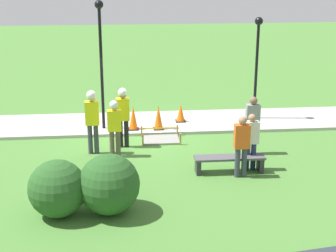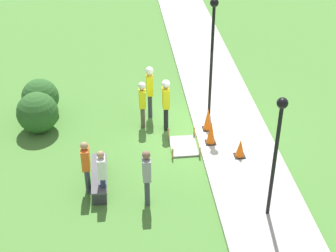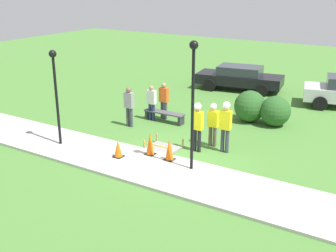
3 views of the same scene
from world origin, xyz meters
name	(u,v)px [view 1 (image 1 of 3)]	position (x,y,z in m)	size (l,w,h in m)	color
ground_plane	(135,136)	(0.00, 0.00, 0.00)	(60.00, 60.00, 0.00)	#477A33
sidewalk	(134,123)	(0.00, -1.24, 0.05)	(28.00, 2.49, 0.10)	#ADAAA3
wet_concrete_patch	(161,139)	(-0.80, 0.50, 0.04)	(1.22, 0.92, 0.37)	gray
traffic_cone_near_patch	(181,113)	(-1.64, -1.16, 0.41)	(0.34, 0.34, 0.62)	black
traffic_cone_far_patch	(158,117)	(-0.80, -0.39, 0.50)	(0.34, 0.34, 0.81)	black
traffic_cone_sidewalk_edge	(133,118)	(0.03, -0.43, 0.50)	(0.34, 0.34, 0.81)	black
park_bench	(229,161)	(-2.46, 3.21, 0.33)	(1.92, 0.44, 0.46)	#2D2D33
worker_supervisor	(114,124)	(0.63, 1.73, 1.00)	(0.40, 0.25, 1.70)	brown
worker_assistant	(92,115)	(1.28, 1.43, 1.18)	(0.40, 0.28, 1.94)	#383D47
worker_trainee	(123,112)	(0.37, 0.96, 1.13)	(0.40, 0.27, 1.87)	black
bystander_in_orange_shirt	(242,143)	(-2.70, 3.54, 0.95)	(0.40, 0.22, 1.68)	#383D47
bystander_in_gray_shirt	(251,139)	(-3.06, 3.09, 0.90)	(0.40, 0.22, 1.60)	navy
bystander_in_white_shirt	(252,122)	(-3.40, 1.88, 1.00)	(0.40, 0.23, 1.75)	#383D47
lamppost_near	(101,47)	(1.03, -0.66, 2.83)	(0.28, 0.28, 4.22)	black
lamppost_far	(257,52)	(-4.31, -1.32, 2.47)	(0.28, 0.28, 3.57)	black
shrub_rounded_near	(57,189)	(1.89, 5.29, 0.66)	(1.32, 1.32, 1.32)	#285623
shrub_rounded_mid	(109,184)	(0.74, 5.27, 0.70)	(1.40, 1.40, 1.40)	#285623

